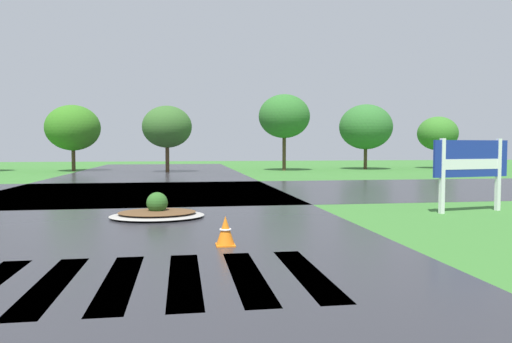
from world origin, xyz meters
name	(u,v)px	position (x,y,z in m)	size (l,w,h in m)	color
asphalt_roadway	(109,223)	(0.00, 10.00, 0.00)	(11.88, 80.00, 0.01)	#2B2B30
asphalt_cross_road	(139,192)	(0.00, 18.12, 0.00)	(90.00, 10.69, 0.01)	#2B2B30
crosswalk_stripes	(52,284)	(0.00, 4.71, 0.00)	(7.65, 2.95, 0.01)	white
estate_billboard	(471,163)	(9.98, 10.47, 1.43)	(2.56, 0.54, 2.12)	white
median_island	(157,212)	(1.12, 10.71, 0.14)	(2.49, 1.96, 0.68)	#9E9B93
traffic_cone	(225,232)	(2.58, 6.86, 0.27)	(0.36, 0.36, 0.57)	orange
background_treeline	(234,125)	(5.88, 35.41, 3.57)	(40.77, 6.45, 5.96)	#4C3823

